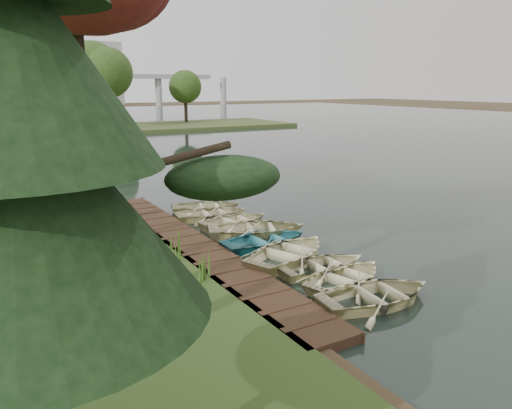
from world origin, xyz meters
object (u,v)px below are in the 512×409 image
stored_rowboat (48,189)px  rowboat_2 (324,263)px  rowboat_0 (377,292)px  boardwalk (192,248)px  rowboat_1 (347,274)px  pine_tree (17,126)px

stored_rowboat → rowboat_2: bearing=-120.7°
rowboat_0 → stored_rowboat: bearing=23.8°
boardwalk → rowboat_0: (2.50, -6.60, 0.25)m
rowboat_1 → rowboat_2: rowboat_1 is taller
rowboat_1 → stored_rowboat: stored_rowboat is taller
rowboat_0 → stored_rowboat: size_ratio=1.09×
rowboat_1 → rowboat_2: bearing=-17.0°
rowboat_2 → pine_tree: size_ratio=0.37×
rowboat_2 → boardwalk: bearing=35.0°
rowboat_0 → rowboat_1: 1.44m
rowboat_2 → stored_rowboat: size_ratio=0.97×
pine_tree → boardwalk: bearing=59.1°
rowboat_1 → stored_rowboat: size_ratio=0.99×
rowboat_0 → pine_tree: (-8.54, -3.49, 4.95)m
rowboat_0 → pine_tree: size_ratio=0.42×
rowboat_1 → pine_tree: size_ratio=0.38×
boardwalk → rowboat_0: rowboat_0 is taller
boardwalk → rowboat_2: rowboat_2 is taller
boardwalk → stored_rowboat: 11.60m
rowboat_1 → pine_tree: bearing=103.8°
rowboat_1 → rowboat_2: size_ratio=1.02×
boardwalk → pine_tree: 12.86m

